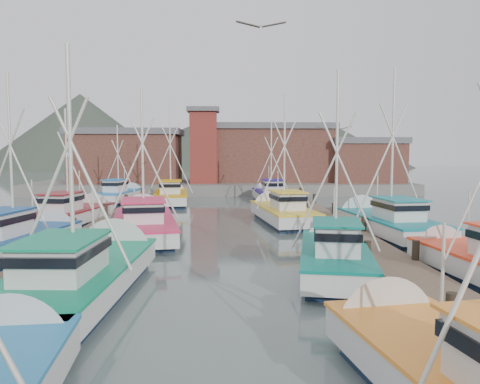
{
  "coord_description": "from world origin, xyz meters",
  "views": [
    {
      "loc": [
        0.09,
        -20.53,
        4.84
      ],
      "look_at": [
        1.07,
        5.04,
        2.6
      ],
      "focal_mm": 35.0,
      "sensor_mm": 36.0,
      "label": 1
    }
  ],
  "objects_px": {
    "lookout_tower": "(204,145)",
    "boat_4": "(83,275)",
    "boat_8": "(144,224)",
    "boat_12": "(171,196)"
  },
  "relations": [
    {
      "from": "lookout_tower",
      "to": "boat_4",
      "type": "bearing_deg",
      "value": -93.94
    },
    {
      "from": "lookout_tower",
      "to": "boat_4",
      "type": "relative_size",
      "value": 0.81
    },
    {
      "from": "boat_8",
      "to": "boat_4",
      "type": "bearing_deg",
      "value": -100.81
    },
    {
      "from": "boat_8",
      "to": "boat_12",
      "type": "bearing_deg",
      "value": 80.91
    },
    {
      "from": "lookout_tower",
      "to": "boat_8",
      "type": "height_order",
      "value": "lookout_tower"
    },
    {
      "from": "lookout_tower",
      "to": "boat_12",
      "type": "relative_size",
      "value": 0.85
    },
    {
      "from": "boat_8",
      "to": "boat_12",
      "type": "height_order",
      "value": "boat_12"
    },
    {
      "from": "lookout_tower",
      "to": "boat_12",
      "type": "distance_m",
      "value": 11.79
    },
    {
      "from": "lookout_tower",
      "to": "boat_12",
      "type": "bearing_deg",
      "value": -104.2
    },
    {
      "from": "boat_4",
      "to": "boat_8",
      "type": "xyz_separation_m",
      "value": [
        0.19,
        11.09,
        0.0
      ]
    }
  ]
}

